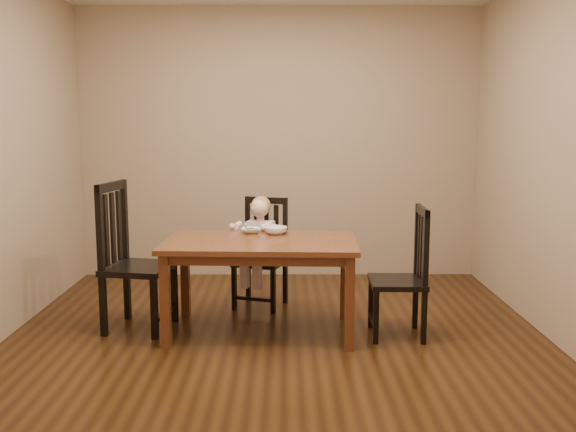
{
  "coord_description": "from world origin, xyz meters",
  "views": [
    {
      "loc": [
        0.06,
        -4.5,
        1.6
      ],
      "look_at": [
        0.08,
        0.25,
        0.88
      ],
      "focal_mm": 40.0,
      "sensor_mm": 36.0,
      "label": 1
    }
  ],
  "objects_px": {
    "chair_left": "(132,259)",
    "bowl_peas": "(251,231)",
    "dining_table": "(261,251)",
    "chair_right": "(404,275)",
    "bowl_veg": "(276,230)",
    "chair_child": "(262,255)",
    "toddler": "(260,241)"
  },
  "relations": [
    {
      "from": "toddler",
      "to": "bowl_veg",
      "type": "relative_size",
      "value": 2.78
    },
    {
      "from": "dining_table",
      "to": "chair_right",
      "type": "bearing_deg",
      "value": -4.5
    },
    {
      "from": "dining_table",
      "to": "bowl_peas",
      "type": "distance_m",
      "value": 0.32
    },
    {
      "from": "dining_table",
      "to": "chair_child",
      "type": "xyz_separation_m",
      "value": [
        -0.02,
        0.72,
        -0.18
      ]
    },
    {
      "from": "chair_child",
      "to": "toddler",
      "type": "height_order",
      "value": "chair_child"
    },
    {
      "from": "dining_table",
      "to": "chair_right",
      "type": "distance_m",
      "value": 1.07
    },
    {
      "from": "toddler",
      "to": "bowl_veg",
      "type": "height_order",
      "value": "toddler"
    },
    {
      "from": "chair_left",
      "to": "bowl_veg",
      "type": "xyz_separation_m",
      "value": [
        1.1,
        0.15,
        0.2
      ]
    },
    {
      "from": "chair_child",
      "to": "bowl_peas",
      "type": "height_order",
      "value": "chair_child"
    },
    {
      "from": "dining_table",
      "to": "bowl_veg",
      "type": "bearing_deg",
      "value": 66.66
    },
    {
      "from": "dining_table",
      "to": "chair_right",
      "type": "relative_size",
      "value": 1.5
    },
    {
      "from": "chair_child",
      "to": "chair_left",
      "type": "distance_m",
      "value": 1.16
    },
    {
      "from": "chair_child",
      "to": "toddler",
      "type": "distance_m",
      "value": 0.14
    },
    {
      "from": "dining_table",
      "to": "toddler",
      "type": "distance_m",
      "value": 0.68
    },
    {
      "from": "chair_left",
      "to": "bowl_peas",
      "type": "bearing_deg",
      "value": 112.66
    },
    {
      "from": "chair_left",
      "to": "bowl_peas",
      "type": "distance_m",
      "value": 0.94
    },
    {
      "from": "chair_right",
      "to": "toddler",
      "type": "relative_size",
      "value": 1.92
    },
    {
      "from": "chair_left",
      "to": "chair_right",
      "type": "distance_m",
      "value": 2.06
    },
    {
      "from": "chair_left",
      "to": "chair_right",
      "type": "bearing_deg",
      "value": 95.36
    },
    {
      "from": "bowl_peas",
      "to": "chair_child",
      "type": "bearing_deg",
      "value": 80.68
    },
    {
      "from": "toddler",
      "to": "bowl_peas",
      "type": "bearing_deg",
      "value": 99.68
    },
    {
      "from": "dining_table",
      "to": "chair_right",
      "type": "height_order",
      "value": "chair_right"
    },
    {
      "from": "chair_right",
      "to": "chair_child",
      "type": "bearing_deg",
      "value": 54.92
    },
    {
      "from": "toddler",
      "to": "chair_left",
      "type": "bearing_deg",
      "value": 49.06
    },
    {
      "from": "chair_child",
      "to": "chair_left",
      "type": "xyz_separation_m",
      "value": [
        -0.97,
        -0.62,
        0.1
      ]
    },
    {
      "from": "chair_left",
      "to": "chair_right",
      "type": "height_order",
      "value": "chair_left"
    },
    {
      "from": "chair_child",
      "to": "chair_right",
      "type": "xyz_separation_m",
      "value": [
        1.08,
        -0.8,
        0.02
      ]
    },
    {
      "from": "chair_left",
      "to": "toddler",
      "type": "relative_size",
      "value": 2.24
    },
    {
      "from": "chair_left",
      "to": "toddler",
      "type": "height_order",
      "value": "chair_left"
    },
    {
      "from": "bowl_veg",
      "to": "chair_right",
      "type": "bearing_deg",
      "value": -19.35
    },
    {
      "from": "chair_child",
      "to": "chair_left",
      "type": "height_order",
      "value": "chair_left"
    },
    {
      "from": "chair_child",
      "to": "toddler",
      "type": "relative_size",
      "value": 1.84
    }
  ]
}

